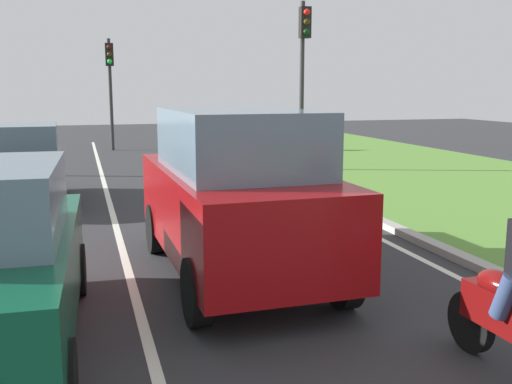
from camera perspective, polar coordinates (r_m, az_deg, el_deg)
name	(u,v)px	position (r m, az deg, el deg)	size (l,w,h in m)	color
ground_plane	(142,203)	(13.48, -10.96, -1.08)	(60.00, 60.00, 0.00)	#2D2D30
lane_line_center	(110,205)	(13.43, -13.93, -1.22)	(0.12, 32.00, 0.01)	silver
lane_line_right_edge	(293,195)	(14.27, 3.56, -0.29)	(0.12, 32.00, 0.01)	silver
grass_verge_right	(466,185)	(16.59, 19.67, 0.68)	(9.00, 48.00, 0.06)	#548433
curb_right	(312,192)	(14.44, 5.43, 0.03)	(0.24, 48.00, 0.12)	#9E9B93
car_suv_ahead	(236,193)	(7.89, -1.93, -0.11)	(2.05, 4.54, 2.28)	maroon
car_hatchback_far	(24,165)	(14.05, -21.57, 2.49)	(1.80, 3.74, 1.78)	black
traffic_light_near_right	(303,57)	(18.17, 4.61, 12.90)	(0.32, 0.50, 5.10)	#2D2D2D
traffic_light_far_median	(110,75)	(25.14, -13.94, 10.97)	(0.32, 0.50, 4.53)	#2D2D2D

